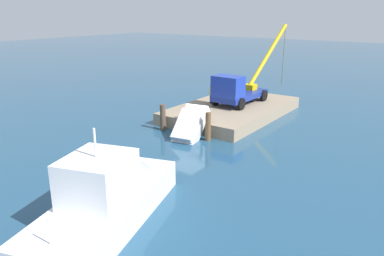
% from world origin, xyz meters
% --- Properties ---
extents(ground, '(200.00, 200.00, 0.00)m').
position_xyz_m(ground, '(0.00, 0.00, 0.00)').
color(ground, navy).
extents(dock, '(12.64, 7.48, 0.98)m').
position_xyz_m(dock, '(-6.72, 0.00, 0.49)').
color(dock, gray).
rests_on(dock, ground).
extents(crane_truck, '(10.87, 3.04, 6.68)m').
position_xyz_m(crane_truck, '(-7.13, 0.22, 2.38)').
color(crane_truck, navy).
rests_on(crane_truck, dock).
extents(dock_worker, '(0.34, 0.34, 1.67)m').
position_xyz_m(dock_worker, '(-6.18, -1.88, 1.82)').
color(dock_worker, black).
rests_on(dock_worker, dock).
extents(salvaged_car, '(4.11, 2.51, 3.46)m').
position_xyz_m(salvaged_car, '(0.72, 0.58, 0.63)').
color(salvaged_car, silver).
rests_on(salvaged_car, ground).
extents(moored_yacht, '(11.09, 6.18, 5.74)m').
position_xyz_m(moored_yacht, '(10.73, 3.98, 0.57)').
color(moored_yacht, white).
rests_on(moored_yacht, ground).
extents(piling_near, '(0.43, 0.43, 2.05)m').
position_xyz_m(piling_near, '(0.16, -2.24, 1.02)').
color(piling_near, brown).
rests_on(piling_near, ground).
extents(piling_mid, '(0.39, 0.39, 2.07)m').
position_xyz_m(piling_mid, '(0.16, 1.93, 1.03)').
color(piling_mid, brown).
rests_on(piling_mid, ground).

